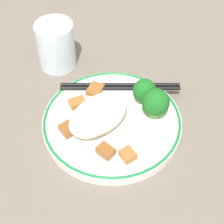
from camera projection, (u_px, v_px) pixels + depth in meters
The scene contains 12 objects.
ground_plane at pixel (112, 126), 0.65m from camera, with size 3.00×3.00×0.00m, color #665B51.
plate at pixel (112, 122), 0.65m from camera, with size 0.24×0.24×0.02m.
rice_mound at pixel (99, 115), 0.62m from camera, with size 0.11×0.07×0.04m.
broccoli_back_left at pixel (156, 103), 0.62m from camera, with size 0.05×0.05×0.06m.
broccoli_back_center at pixel (144, 91), 0.65m from camera, with size 0.04×0.04×0.05m.
meat_near_front at pixel (106, 151), 0.59m from camera, with size 0.02×0.03×0.01m.
meat_near_left at pixel (95, 90), 0.68m from camera, with size 0.04×0.03×0.01m.
meat_near_right at pixel (128, 155), 0.59m from camera, with size 0.03×0.03×0.01m.
meat_near_back at pixel (77, 103), 0.66m from camera, with size 0.03×0.03×0.01m.
meat_on_rice_edge at pixel (70, 128), 0.62m from camera, with size 0.03×0.03×0.01m.
chopsticks at pixel (120, 87), 0.69m from camera, with size 0.17×0.17×0.01m.
drinking_glass at pixel (56, 45), 0.73m from camera, with size 0.07×0.07×0.09m.
Camera 1 is at (0.29, 0.29, 0.51)m, focal length 60.00 mm.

